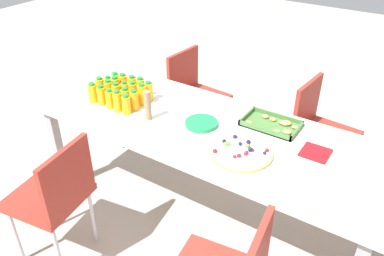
{
  "coord_description": "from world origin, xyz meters",
  "views": [
    {
      "loc": [
        1.05,
        -1.74,
        1.99
      ],
      "look_at": [
        -0.02,
        -0.1,
        0.76
      ],
      "focal_mm": 36.53,
      "sensor_mm": 36.0,
      "label": 1
    }
  ],
  "objects": [
    {
      "name": "juice_bottle_0",
      "position": [
        -0.78,
        -0.15,
        0.81
      ],
      "size": [
        0.06,
        0.06,
        0.14
      ],
      "color": "#F9AD14",
      "rests_on": "party_table"
    },
    {
      "name": "chair_far_right",
      "position": [
        0.51,
        0.77,
        0.5
      ],
      "size": [
        0.44,
        0.44,
        0.83
      ],
      "rotation": [
        0.0,
        0.0,
        -1.67
      ],
      "color": "maroon",
      "rests_on": "ground_plane"
    },
    {
      "name": "napkin_stack",
      "position": [
        0.67,
        0.08,
        0.75
      ],
      "size": [
        0.15,
        0.15,
        0.01
      ],
      "primitive_type": "cube",
      "color": "red",
      "rests_on": "party_table"
    },
    {
      "name": "juice_bottle_3",
      "position": [
        -0.56,
        -0.16,
        0.81
      ],
      "size": [
        0.05,
        0.05,
        0.15
      ],
      "color": "#FAAF14",
      "rests_on": "party_table"
    },
    {
      "name": "cardboard_tube",
      "position": [
        -0.33,
        -0.13,
        0.84
      ],
      "size": [
        0.04,
        0.04,
        0.19
      ],
      "primitive_type": "cylinder",
      "color": "#9E7A56",
      "rests_on": "party_table"
    },
    {
      "name": "plate_stack",
      "position": [
        -0.01,
        -0.01,
        0.76
      ],
      "size": [
        0.2,
        0.2,
        0.02
      ],
      "color": "#1E8C4C",
      "rests_on": "party_table"
    },
    {
      "name": "juice_bottle_9",
      "position": [
        -0.48,
        -0.08,
        0.81
      ],
      "size": [
        0.06,
        0.06,
        0.14
      ],
      "color": "#F9AA14",
      "rests_on": "party_table"
    },
    {
      "name": "juice_bottle_4",
      "position": [
        -0.49,
        -0.15,
        0.81
      ],
      "size": [
        0.06,
        0.06,
        0.13
      ],
      "color": "#F9AB14",
      "rests_on": "party_table"
    },
    {
      "name": "juice_bottle_1",
      "position": [
        -0.71,
        -0.15,
        0.81
      ],
      "size": [
        0.06,
        0.06,
        0.14
      ],
      "color": "#F8AC14",
      "rests_on": "party_table"
    },
    {
      "name": "juice_bottle_18",
      "position": [
        -0.56,
        0.08,
        0.81
      ],
      "size": [
        0.06,
        0.06,
        0.15
      ],
      "color": "#F8AB14",
      "rests_on": "party_table"
    },
    {
      "name": "juice_bottle_16",
      "position": [
        -0.71,
        0.07,
        0.81
      ],
      "size": [
        0.06,
        0.06,
        0.14
      ],
      "color": "#F9AD14",
      "rests_on": "party_table"
    },
    {
      "name": "juice_bottle_10",
      "position": [
        -0.78,
        -0.01,
        0.81
      ],
      "size": [
        0.05,
        0.05,
        0.13
      ],
      "color": "#F9AA14",
      "rests_on": "party_table"
    },
    {
      "name": "juice_bottle_8",
      "position": [
        -0.55,
        -0.08,
        0.81
      ],
      "size": [
        0.06,
        0.06,
        0.14
      ],
      "color": "#F9AC14",
      "rests_on": "party_table"
    },
    {
      "name": "chair_near_left",
      "position": [
        -0.52,
        -0.76,
        0.5
      ],
      "size": [
        0.46,
        0.46,
        0.83
      ],
      "rotation": [
        0.0,
        0.0,
        1.72
      ],
      "color": "maroon",
      "rests_on": "ground_plane"
    },
    {
      "name": "chair_far_left",
      "position": [
        -0.56,
        0.75,
        0.5
      ],
      "size": [
        0.43,
        0.43,
        0.83
      ],
      "rotation": [
        0.0,
        0.0,
        -1.66
      ],
      "color": "maroon",
      "rests_on": "ground_plane"
    },
    {
      "name": "ground_plane",
      "position": [
        0.0,
        0.0,
        0.0
      ],
      "size": [
        12.0,
        12.0,
        0.0
      ],
      "primitive_type": "plane",
      "color": "#B2A899"
    },
    {
      "name": "juice_bottle_15",
      "position": [
        -0.78,
        0.07,
        0.8
      ],
      "size": [
        0.06,
        0.06,
        0.13
      ],
      "color": "#F9AE14",
      "rests_on": "party_table"
    },
    {
      "name": "fruit_pizza",
      "position": [
        0.33,
        -0.15,
        0.76
      ],
      "size": [
        0.34,
        0.34,
        0.05
      ],
      "color": "tan",
      "rests_on": "party_table"
    },
    {
      "name": "juice_bottle_14",
      "position": [
        -0.48,
        -0.0,
        0.81
      ],
      "size": [
        0.06,
        0.06,
        0.15
      ],
      "color": "#FBAA14",
      "rests_on": "party_table"
    },
    {
      "name": "juice_bottle_11",
      "position": [
        -0.71,
        -0.01,
        0.81
      ],
      "size": [
        0.06,
        0.06,
        0.15
      ],
      "color": "#F9AE14",
      "rests_on": "party_table"
    },
    {
      "name": "juice_bottle_2",
      "position": [
        -0.63,
        -0.15,
        0.81
      ],
      "size": [
        0.05,
        0.05,
        0.13
      ],
      "color": "#FAAF14",
      "rests_on": "party_table"
    },
    {
      "name": "juice_bottle_17",
      "position": [
        -0.63,
        0.07,
        0.81
      ],
      "size": [
        0.06,
        0.06,
        0.14
      ],
      "color": "#F9AC14",
      "rests_on": "party_table"
    },
    {
      "name": "juice_bottle_19",
      "position": [
        -0.48,
        0.07,
        0.81
      ],
      "size": [
        0.06,
        0.06,
        0.14
      ],
      "color": "#FAAD14",
      "rests_on": "party_table"
    },
    {
      "name": "juice_bottle_6",
      "position": [
        -0.71,
        -0.07,
        0.81
      ],
      "size": [
        0.06,
        0.06,
        0.15
      ],
      "color": "#FBAE14",
      "rests_on": "party_table"
    },
    {
      "name": "juice_bottle_5",
      "position": [
        -0.79,
        -0.07,
        0.81
      ],
      "size": [
        0.06,
        0.06,
        0.15
      ],
      "color": "#F9AD14",
      "rests_on": "party_table"
    },
    {
      "name": "snack_tray",
      "position": [
        0.36,
        0.22,
        0.76
      ],
      "size": [
        0.34,
        0.21,
        0.04
      ],
      "color": "#477238",
      "rests_on": "party_table"
    },
    {
      "name": "juice_bottle_12",
      "position": [
        -0.63,
        -0.01,
        0.8
      ],
      "size": [
        0.05,
        0.05,
        0.13
      ],
      "color": "#F9AC14",
      "rests_on": "party_table"
    },
    {
      "name": "juice_bottle_13",
      "position": [
        -0.56,
        -0.0,
        0.81
      ],
      "size": [
        0.06,
        0.06,
        0.14
      ],
      "color": "#FBAA14",
      "rests_on": "party_table"
    },
    {
      "name": "party_table",
      "position": [
        0.0,
        0.0,
        0.68
      ],
      "size": [
        2.25,
        0.81,
        0.74
      ],
      "color": "silver",
      "rests_on": "ground_plane"
    },
    {
      "name": "juice_bottle_7",
      "position": [
        -0.63,
        -0.08,
        0.81
      ],
      "size": [
        0.06,
        0.06,
        0.15
      ],
      "color": "#F9AF14",
      "rests_on": "party_table"
    }
  ]
}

